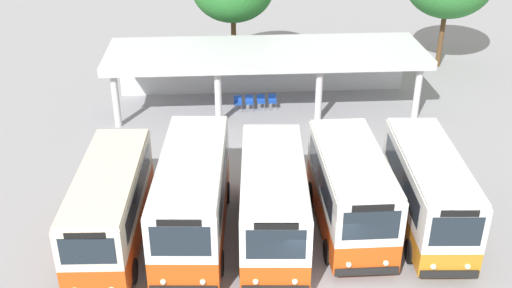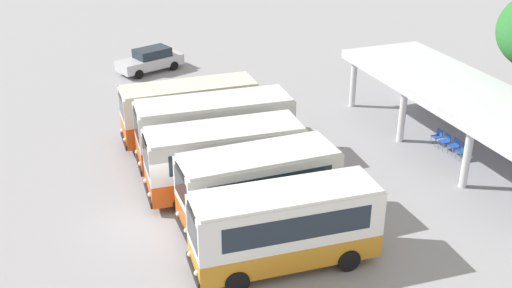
{
  "view_description": "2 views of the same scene",
  "coord_description": "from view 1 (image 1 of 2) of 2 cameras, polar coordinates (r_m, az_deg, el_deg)",
  "views": [
    {
      "loc": [
        -3.14,
        -15.41,
        13.89
      ],
      "look_at": [
        -1.64,
        8.72,
        1.32
      ],
      "focal_mm": 42.35,
      "sensor_mm": 36.0,
      "label": 1
    },
    {
      "loc": [
        22.15,
        -3.99,
        14.2
      ],
      "look_at": [
        -2.0,
        5.1,
        1.86
      ],
      "focal_mm": 43.68,
      "sensor_mm": 36.0,
      "label": 2
    }
  ],
  "objects": [
    {
      "name": "city_bus_nearest_orange",
      "position": [
        22.75,
        -13.57,
        -5.63
      ],
      "size": [
        2.45,
        7.21,
        3.18
      ],
      "color": "black",
      "rests_on": "ground"
    },
    {
      "name": "city_bus_second_in_row",
      "position": [
        22.71,
        -6.0,
        -4.69
      ],
      "size": [
        2.84,
        7.71,
        3.37
      ],
      "color": "black",
      "rests_on": "ground"
    },
    {
      "name": "city_bus_middle_cream",
      "position": [
        22.4,
        1.63,
        -5.23
      ],
      "size": [
        2.77,
        7.14,
        3.24
      ],
      "color": "black",
      "rests_on": "ground"
    },
    {
      "name": "city_bus_fourth_amber",
      "position": [
        23.2,
        8.89,
        -4.24
      ],
      "size": [
        2.46,
        6.54,
        3.31
      ],
      "color": "black",
      "rests_on": "ground"
    },
    {
      "name": "city_bus_fifth_blue",
      "position": [
        23.96,
        15.92,
        -4.11
      ],
      "size": [
        2.52,
        7.1,
        3.19
      ],
      "color": "black",
      "rests_on": "ground"
    },
    {
      "name": "terminal_canopy",
      "position": [
        33.87,
        0.86,
        8.01
      ],
      "size": [
        17.22,
        5.11,
        3.4
      ],
      "color": "silver",
      "rests_on": "ground"
    },
    {
      "name": "waiting_chair_end_by_column",
      "position": [
        33.59,
        -1.72,
        4.01
      ],
      "size": [
        0.45,
        0.45,
        0.86
      ],
      "color": "slate",
      "rests_on": "ground"
    },
    {
      "name": "waiting_chair_second_from_end",
      "position": [
        33.63,
        -0.62,
        4.05
      ],
      "size": [
        0.45,
        0.45,
        0.86
      ],
      "color": "slate",
      "rests_on": "ground"
    },
    {
      "name": "waiting_chair_middle_seat",
      "position": [
        33.75,
        0.47,
        4.14
      ],
      "size": [
        0.45,
        0.45,
        0.86
      ],
      "color": "slate",
      "rests_on": "ground"
    },
    {
      "name": "waiting_chair_fourth_seat",
      "position": [
        33.8,
        1.57,
        4.17
      ],
      "size": [
        0.45,
        0.45,
        0.86
      ],
      "color": "slate",
      "rests_on": "ground"
    }
  ]
}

